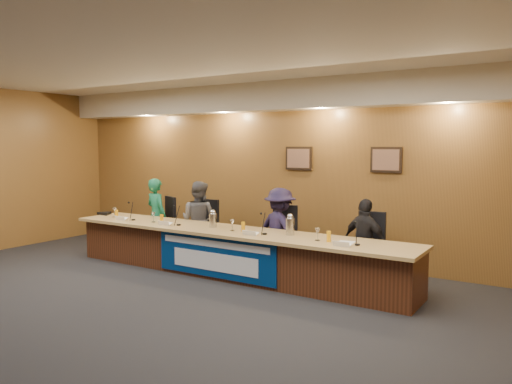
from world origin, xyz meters
TOP-DOWN VIEW (x-y plane):
  - floor at (0.00, 0.00)m, footprint 10.00×10.00m
  - ceiling at (0.00, 0.00)m, footprint 10.00×8.00m
  - wall_back at (0.00, 4.00)m, footprint 10.00×0.04m
  - soffit at (0.00, 3.75)m, footprint 10.00×0.50m
  - dais_body at (0.00, 2.40)m, footprint 6.00×0.80m
  - dais_top at (0.00, 2.35)m, footprint 6.10×0.95m
  - banner at (0.00, 1.99)m, footprint 2.20×0.02m
  - banner_text_upper at (0.00, 1.97)m, footprint 2.00×0.01m
  - banner_text_lower at (0.00, 1.97)m, footprint 1.60×0.01m
  - wall_photo_left at (0.40, 3.97)m, footprint 0.52×0.04m
  - wall_photo_right at (2.00, 3.97)m, footprint 0.52×0.04m
  - panelist_a at (-2.20, 3.02)m, footprint 0.59×0.46m
  - panelist_b at (-1.15, 3.02)m, footprint 0.76×0.63m
  - panelist_c at (0.56, 3.02)m, footprint 1.02×0.79m
  - panelist_d at (2.02, 3.02)m, footprint 0.82×0.51m
  - office_chair_a at (-2.20, 3.12)m, footprint 0.64×0.64m
  - office_chair_b at (-1.15, 3.12)m, footprint 0.49×0.49m
  - office_chair_c at (0.56, 3.12)m, footprint 0.61×0.61m
  - office_chair_d at (2.02, 3.12)m, footprint 0.51×0.51m
  - nameplate_a at (-2.22, 2.11)m, footprint 0.24×0.08m
  - microphone_a at (-2.00, 2.22)m, footprint 0.07×0.07m
  - juice_glass_a at (-2.47, 2.26)m, footprint 0.06×0.06m
  - water_glass_a at (-2.57, 2.30)m, footprint 0.08×0.08m
  - nameplate_b at (-1.16, 2.11)m, footprint 0.24×0.08m
  - microphone_b at (-0.94, 2.24)m, footprint 0.07×0.07m
  - juice_glass_b at (-1.36, 2.27)m, footprint 0.06×0.06m
  - water_glass_b at (-1.54, 2.26)m, footprint 0.08×0.08m
  - nameplate_c at (0.56, 2.10)m, footprint 0.24×0.08m
  - microphone_c at (0.71, 2.29)m, footprint 0.07×0.07m
  - juice_glass_c at (0.29, 2.33)m, footprint 0.06×0.06m
  - water_glass_c at (0.12, 2.28)m, footprint 0.08×0.08m
  - nameplate_d at (2.04, 2.06)m, footprint 0.24×0.08m
  - microphone_d at (2.19, 2.26)m, footprint 0.07×0.07m
  - juice_glass_d at (1.76, 2.29)m, footprint 0.06×0.06m
  - water_glass_d at (1.60, 2.28)m, footprint 0.08×0.08m
  - carafe_mid at (-0.34, 2.40)m, footprint 0.13×0.13m
  - carafe_right at (1.06, 2.46)m, footprint 0.13×0.13m
  - speakerphone at (-2.99, 2.44)m, footprint 0.32×0.32m
  - paper_stack at (1.99, 2.33)m, footprint 0.26×0.33m

SIDE VIEW (x-z plane):
  - floor at x=0.00m, z-range 0.00..0.00m
  - banner_text_lower at x=0.00m, z-range 0.16..0.44m
  - dais_body at x=0.00m, z-range 0.00..0.70m
  - banner at x=0.00m, z-range 0.05..0.71m
  - office_chair_a at x=-2.20m, z-range 0.44..0.52m
  - office_chair_b at x=-1.15m, z-range 0.44..0.52m
  - office_chair_c at x=0.56m, z-range 0.44..0.52m
  - office_chair_d at x=2.02m, z-range 0.44..0.52m
  - banner_text_upper at x=0.00m, z-range 0.53..0.63m
  - panelist_d at x=2.02m, z-range 0.00..1.30m
  - panelist_c at x=0.56m, z-range 0.00..1.39m
  - panelist_b at x=-1.15m, z-range 0.00..1.44m
  - panelist_a at x=-2.20m, z-range 0.00..1.45m
  - dais_top at x=0.00m, z-range 0.70..0.75m
  - paper_stack at x=1.99m, z-range 0.75..0.76m
  - microphone_a at x=-2.00m, z-range 0.75..0.77m
  - microphone_b at x=-0.94m, z-range 0.75..0.77m
  - microphone_c at x=0.71m, z-range 0.75..0.77m
  - microphone_d at x=2.19m, z-range 0.75..0.77m
  - speakerphone at x=-2.99m, z-range 0.75..0.80m
  - nameplate_a at x=-2.22m, z-range 0.74..0.85m
  - nameplate_b at x=-1.16m, z-range 0.74..0.85m
  - nameplate_c at x=0.56m, z-range 0.74..0.85m
  - nameplate_d at x=2.04m, z-range 0.74..0.85m
  - juice_glass_a at x=-2.47m, z-range 0.75..0.90m
  - juice_glass_b at x=-1.36m, z-range 0.75..0.90m
  - juice_glass_c at x=0.29m, z-range 0.75..0.90m
  - juice_glass_d at x=1.76m, z-range 0.75..0.90m
  - water_glass_a at x=-2.57m, z-range 0.75..0.93m
  - water_glass_b at x=-1.54m, z-range 0.75..0.93m
  - water_glass_c at x=0.12m, z-range 0.75..0.93m
  - water_glass_d at x=1.60m, z-range 0.75..0.93m
  - carafe_mid at x=-0.34m, z-range 0.75..0.97m
  - carafe_right at x=1.06m, z-range 0.75..1.00m
  - wall_back at x=0.00m, z-range 0.00..3.20m
  - wall_photo_left at x=0.40m, z-range 1.64..2.06m
  - wall_photo_right at x=2.00m, z-range 1.64..2.06m
  - soffit at x=0.00m, z-range 2.70..3.20m
  - ceiling at x=0.00m, z-range 3.18..3.22m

